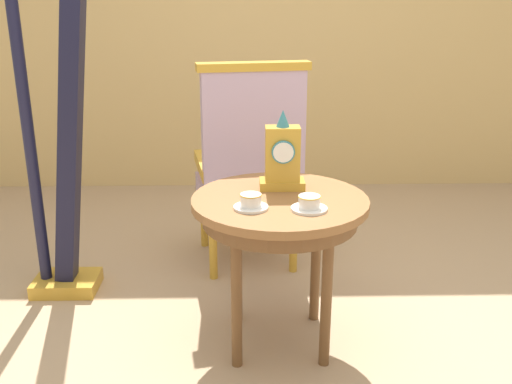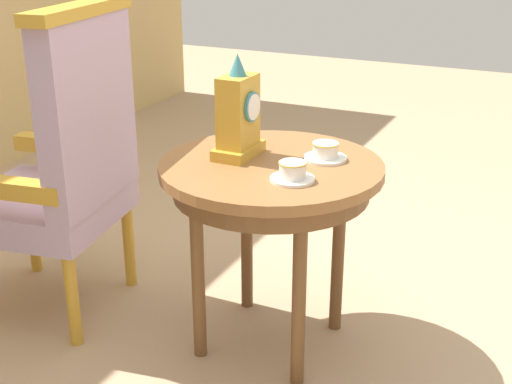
{
  "view_description": "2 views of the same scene",
  "coord_description": "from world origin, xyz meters",
  "px_view_note": "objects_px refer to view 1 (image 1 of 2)",
  "views": [
    {
      "loc": [
        -0.23,
        -2.26,
        1.45
      ],
      "look_at": [
        -0.17,
        0.09,
        0.65
      ],
      "focal_mm": 40.96,
      "sensor_mm": 36.0,
      "label": 1
    },
    {
      "loc": [
        -1.99,
        -0.9,
        1.4
      ],
      "look_at": [
        -0.0,
        0.07,
        0.52
      ],
      "focal_mm": 48.78,
      "sensor_mm": 36.0,
      "label": 2
    }
  ],
  "objects_px": {
    "side_table": "(280,216)",
    "harp": "(59,148)",
    "teacup_right": "(309,204)",
    "mantel_clock": "(282,157)",
    "teacup_left": "(251,202)",
    "armchair": "(250,164)"
  },
  "relations": [
    {
      "from": "teacup_left",
      "to": "mantel_clock",
      "type": "relative_size",
      "value": 0.4
    },
    {
      "from": "teacup_left",
      "to": "armchair",
      "type": "height_order",
      "value": "armchair"
    },
    {
      "from": "teacup_left",
      "to": "teacup_right",
      "type": "height_order",
      "value": "teacup_left"
    },
    {
      "from": "armchair",
      "to": "harp",
      "type": "height_order",
      "value": "harp"
    },
    {
      "from": "side_table",
      "to": "harp",
      "type": "bearing_deg",
      "value": 154.55
    },
    {
      "from": "teacup_left",
      "to": "armchair",
      "type": "xyz_separation_m",
      "value": [
        0.0,
        0.88,
        -0.1
      ]
    },
    {
      "from": "side_table",
      "to": "mantel_clock",
      "type": "bearing_deg",
      "value": 82.66
    },
    {
      "from": "mantel_clock",
      "to": "harp",
      "type": "relative_size",
      "value": 0.18
    },
    {
      "from": "harp",
      "to": "teacup_left",
      "type": "bearing_deg",
      "value": -34.03
    },
    {
      "from": "side_table",
      "to": "armchair",
      "type": "xyz_separation_m",
      "value": [
        -0.12,
        0.76,
        0.0
      ]
    },
    {
      "from": "teacup_left",
      "to": "side_table",
      "type": "bearing_deg",
      "value": 46.07
    },
    {
      "from": "teacup_left",
      "to": "teacup_right",
      "type": "distance_m",
      "value": 0.22
    },
    {
      "from": "teacup_left",
      "to": "mantel_clock",
      "type": "bearing_deg",
      "value": 61.39
    },
    {
      "from": "teacup_left",
      "to": "harp",
      "type": "height_order",
      "value": "harp"
    },
    {
      "from": "teacup_left",
      "to": "armchair",
      "type": "bearing_deg",
      "value": 89.71
    },
    {
      "from": "side_table",
      "to": "harp",
      "type": "distance_m",
      "value": 1.15
    },
    {
      "from": "armchair",
      "to": "mantel_clock",
      "type": "bearing_deg",
      "value": -78.23
    },
    {
      "from": "teacup_right",
      "to": "armchair",
      "type": "distance_m",
      "value": 0.93
    },
    {
      "from": "teacup_left",
      "to": "harp",
      "type": "distance_m",
      "value": 1.1
    },
    {
      "from": "mantel_clock",
      "to": "armchair",
      "type": "height_order",
      "value": "armchair"
    },
    {
      "from": "side_table",
      "to": "harp",
      "type": "xyz_separation_m",
      "value": [
        -1.03,
        0.49,
        0.16
      ]
    },
    {
      "from": "teacup_right",
      "to": "mantel_clock",
      "type": "height_order",
      "value": "mantel_clock"
    }
  ]
}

